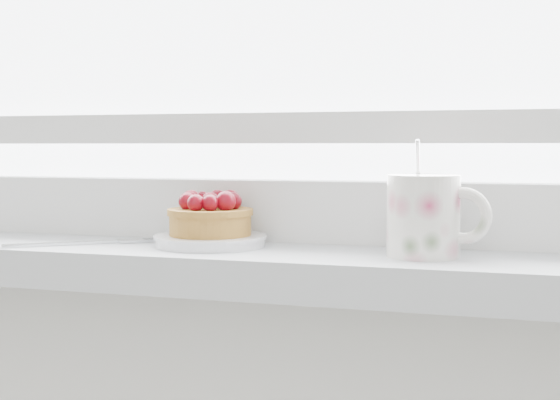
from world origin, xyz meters
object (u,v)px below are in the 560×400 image
at_px(raspberry_tart, 211,216).
at_px(floral_mug, 426,214).
at_px(saucer, 210,241).
at_px(fork, 88,243).

distance_m(raspberry_tart, floral_mug, 0.24).
xyz_separation_m(saucer, fork, (-0.14, -0.03, -0.00)).
xyz_separation_m(floral_mug, fork, (-0.37, -0.01, -0.04)).
relative_size(saucer, floral_mug, 1.06).
height_order(floral_mug, fork, floral_mug).
bearing_deg(floral_mug, saucer, 176.64).
bearing_deg(fork, raspberry_tart, 10.74).
relative_size(floral_mug, fork, 0.75).
bearing_deg(saucer, raspberry_tart, 76.74).
xyz_separation_m(raspberry_tart, floral_mug, (0.24, -0.01, 0.01)).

